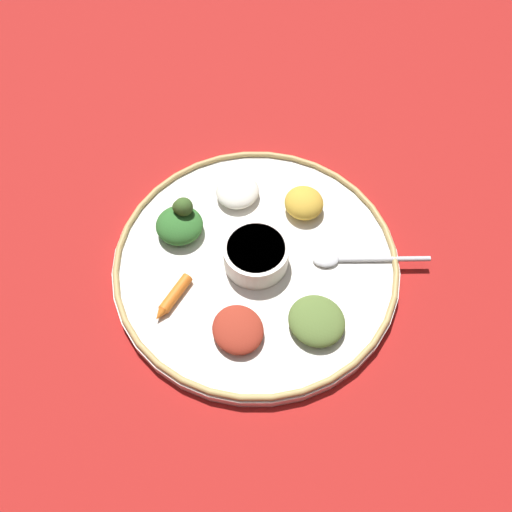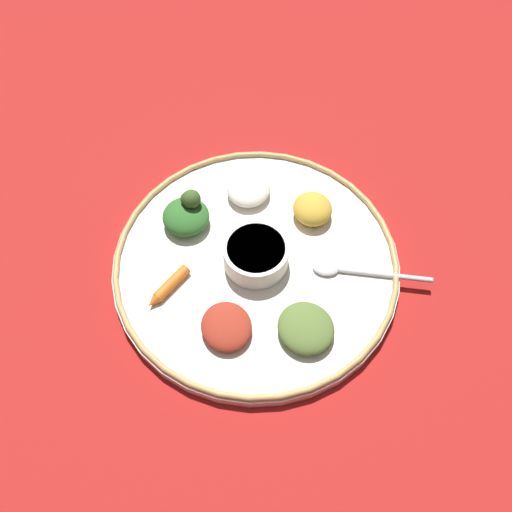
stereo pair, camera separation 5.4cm
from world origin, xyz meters
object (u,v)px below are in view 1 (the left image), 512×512
Objects in this scene: spoon at (352,259)px; carrot_near_spoon at (173,297)px; center_bowl at (256,254)px; greens_pile at (180,222)px.

carrot_near_spoon is (-0.18, -0.16, 0.00)m from spoon.
center_bowl is at bearing -151.18° from spoon.
spoon is 1.67× the size of greens_pile.
center_bowl reaches higher than spoon.
center_bowl is 0.12m from carrot_near_spoon.
center_bowl is 1.21× the size of carrot_near_spoon.
greens_pile is 1.21× the size of carrot_near_spoon.
center_bowl is 0.11m from greens_pile.
spoon is 0.24m from greens_pile.
greens_pile is at bearing -163.96° from spoon.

